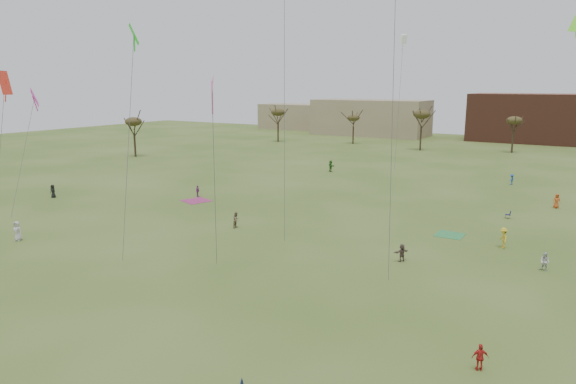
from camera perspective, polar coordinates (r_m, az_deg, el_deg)
The scene contains 20 objects.
ground at distance 35.37m, azimuth -10.40°, elevation -12.23°, with size 260.00×260.00×0.00m, color #3A561B.
flyer_near_left at distance 54.18m, azimuth -27.85°, elevation -3.85°, with size 0.91×0.59×1.86m, color silver.
spectator_fore_a at distance 29.10m, azimuth 20.56°, elevation -16.81°, with size 0.85×0.35×1.44m, color red.
spectator_fore_b at distance 52.49m, azimuth -5.76°, elevation -3.10°, with size 0.79×0.62×1.64m, color #7C6A4F.
spectator_fore_c at distance 43.52m, azimuth 12.53°, elevation -6.61°, with size 1.38×0.44×1.49m, color brown.
flyer_mid_a at distance 72.67m, azimuth -24.64°, elevation 0.09°, with size 0.83×0.54×1.70m, color black.
flyer_mid_b at distance 49.70m, azimuth 22.79°, elevation -4.71°, with size 1.21×0.69×1.87m, color gold.
spectator_mid_d at distance 67.59m, azimuth -10.00°, elevation 0.11°, with size 0.88×0.37×1.51m, color #9A4091.
spectator_mid_e at distance 45.11m, azimuth 26.62°, elevation -6.94°, with size 0.74×0.58×1.52m, color silver.
flyer_far_a at distance 86.08m, azimuth 4.76°, elevation 2.90°, with size 1.78×0.57×1.91m, color #2F6923.
flyer_far_b at distance 68.23m, azimuth 27.67°, elevation -0.88°, with size 0.85×0.55×1.74m, color #C65422.
flyer_far_c at distance 81.33m, azimuth 23.57°, elevation 1.29°, with size 1.01×0.58×1.56m, color #22509C.
blanket_plum at distance 65.42m, azimuth -10.14°, elevation -0.96°, with size 3.09×3.09×0.03m, color #9F3169.
blanket_olive at distance 52.35m, azimuth 17.52°, elevation -4.57°, with size 2.55×2.55×0.03m, color #338D4A.
camp_chair_right at distance 60.84m, azimuth 23.23°, elevation -2.48°, with size 0.63×0.60×0.87m.
kites_aloft at distance 59.68m, azimuth 5.38°, elevation 17.35°, with size 60.23×56.83×24.74m.
tree_line at distance 106.14m, azimuth 17.97°, elevation 7.39°, with size 117.44×49.32×8.91m.
building_tan at distance 150.32m, azimuth 9.15°, elevation 8.17°, with size 32.00×14.00×10.00m, color #937F60.
building_brick at distance 145.08m, azimuth 24.85°, elevation 7.50°, with size 26.00×16.00×12.00m, color brown.
building_tan_west at distance 170.06m, azimuth 0.57°, elevation 8.39°, with size 20.00×12.00×8.00m, color #937F60.
Camera 1 is at (21.83, -23.86, 14.32)m, focal length 32.03 mm.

